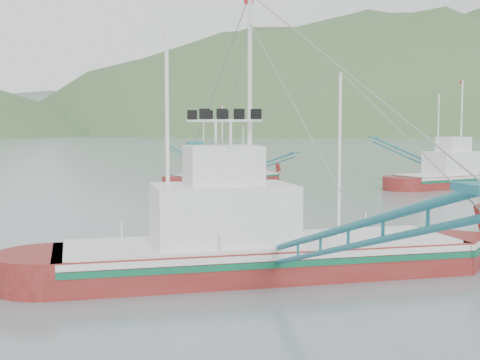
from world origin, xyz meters
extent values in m
plane|color=slate|center=(0.00, 0.00, 0.00)|extent=(1200.00, 1200.00, 0.00)
cube|color=maroon|center=(-1.02, -2.87, 0.22)|extent=(16.86, 4.94, 2.23)
cube|color=silver|center=(-1.02, -2.87, 1.17)|extent=(16.53, 5.02, 0.25)
cube|color=#0C5938|center=(-1.02, -2.87, 0.89)|extent=(16.53, 5.04, 0.25)
cube|color=silver|center=(-1.02, -2.87, 1.40)|extent=(16.02, 4.69, 0.13)
cube|color=silver|center=(-2.70, -2.92, 2.57)|extent=(5.68, 3.73, 2.46)
cube|color=silver|center=(-2.70, -2.92, 4.58)|extent=(2.97, 2.54, 1.56)
cylinder|color=white|center=(-1.58, -2.89, 6.36)|extent=(0.18, 0.18, 10.04)
cylinder|color=white|center=(-4.93, -2.98, 5.61)|extent=(0.16, 0.16, 8.54)
cylinder|color=white|center=(2.32, -2.78, 4.86)|extent=(0.13, 0.13, 7.03)
cube|color=maroon|center=(6.02, 40.10, 0.16)|extent=(12.20, 8.04, 1.60)
cube|color=silver|center=(6.02, 40.10, 0.84)|extent=(12.01, 7.99, 0.18)
cube|color=#0C5938|center=(6.02, 40.10, 0.64)|extent=(12.02, 8.01, 0.18)
cube|color=silver|center=(6.02, 40.10, 1.00)|extent=(11.59, 7.64, 0.10)
cube|color=silver|center=(4.94, 39.58, 1.84)|extent=(4.71, 4.03, 1.76)
cube|color=silver|center=(4.94, 39.58, 3.28)|extent=(2.63, 2.48, 1.12)
cylinder|color=white|center=(5.66, 39.93, 4.56)|extent=(0.13, 0.13, 7.20)
cylinder|color=white|center=(3.50, 38.90, 4.02)|extent=(0.11, 0.11, 6.12)
cylinder|color=white|center=(8.19, 41.13, 3.48)|extent=(0.10, 0.10, 5.04)
cube|color=maroon|center=(28.59, 31.02, 0.21)|extent=(16.05, 8.18, 2.07)
cube|color=silver|center=(28.59, 31.02, 1.09)|extent=(15.77, 8.17, 0.23)
cube|color=#0C5938|center=(28.59, 31.02, 0.83)|extent=(15.78, 8.19, 0.23)
cube|color=silver|center=(28.59, 31.02, 1.29)|extent=(15.25, 7.77, 0.12)
cube|color=silver|center=(27.10, 30.60, 2.38)|extent=(5.87, 4.58, 2.27)
cube|color=silver|center=(27.10, 30.60, 4.24)|extent=(3.20, 2.92, 1.45)
cylinder|color=white|center=(28.10, 30.88, 5.89)|extent=(0.17, 0.17, 9.31)
cylinder|color=white|center=(25.11, 30.05, 5.20)|extent=(0.14, 0.14, 7.91)
ellipsoid|color=#3C5C2F|center=(240.00, 430.00, 0.00)|extent=(684.00, 432.00, 306.00)
ellipsoid|color=slate|center=(30.00, 560.00, 0.00)|extent=(960.00, 400.00, 240.00)
camera|label=1|loc=(-7.86, -29.18, 6.21)|focal=50.00mm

